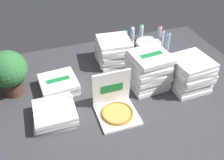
{
  "coord_description": "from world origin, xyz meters",
  "views": [
    {
      "loc": [
        -0.71,
        -1.89,
        1.8
      ],
      "look_at": [
        -0.03,
        0.1,
        0.14
      ],
      "focal_mm": 40.25,
      "sensor_mm": 36.0,
      "label": 1
    }
  ],
  "objects_px": {
    "water_bottle_0": "(162,39)",
    "water_bottle_4": "(168,41)",
    "water_bottle_5": "(159,34)",
    "open_pizza_box": "(116,106)",
    "pizza_stack_center_near": "(148,70)",
    "water_bottle_3": "(132,36)",
    "water_bottle_2": "(141,33)",
    "pizza_stack_left_near": "(190,74)",
    "water_bottle_6": "(125,40)",
    "pizza_stack_right_near": "(55,113)",
    "pizza_stack_center_far": "(59,84)",
    "pizza_stack_left_far": "(114,51)",
    "ice_bucket": "(148,46)",
    "potted_plant": "(9,71)",
    "water_bottle_1": "(131,49)"
  },
  "relations": [
    {
      "from": "pizza_stack_center_near",
      "to": "pizza_stack_left_far",
      "type": "bearing_deg",
      "value": 110.1
    },
    {
      "from": "pizza_stack_center_near",
      "to": "water_bottle_3",
      "type": "height_order",
      "value": "pizza_stack_center_near"
    },
    {
      "from": "water_bottle_1",
      "to": "water_bottle_6",
      "type": "height_order",
      "value": "same"
    },
    {
      "from": "water_bottle_2",
      "to": "water_bottle_5",
      "type": "distance_m",
      "value": 0.25
    },
    {
      "from": "water_bottle_2",
      "to": "water_bottle_6",
      "type": "xyz_separation_m",
      "value": [
        -0.28,
        -0.09,
        0.0
      ]
    },
    {
      "from": "open_pizza_box",
      "to": "water_bottle_5",
      "type": "height_order",
      "value": "open_pizza_box"
    },
    {
      "from": "water_bottle_2",
      "to": "water_bottle_4",
      "type": "xyz_separation_m",
      "value": [
        0.24,
        -0.33,
        0.0
      ]
    },
    {
      "from": "open_pizza_box",
      "to": "water_bottle_4",
      "type": "relative_size",
      "value": 1.61
    },
    {
      "from": "open_pizza_box",
      "to": "pizza_stack_left_near",
      "type": "height_order",
      "value": "open_pizza_box"
    },
    {
      "from": "pizza_stack_right_near",
      "to": "water_bottle_1",
      "type": "bearing_deg",
      "value": 35.25
    },
    {
      "from": "pizza_stack_center_near",
      "to": "water_bottle_4",
      "type": "distance_m",
      "value": 0.86
    },
    {
      "from": "water_bottle_0",
      "to": "potted_plant",
      "type": "bearing_deg",
      "value": -169.47
    },
    {
      "from": "water_bottle_0",
      "to": "water_bottle_1",
      "type": "bearing_deg",
      "value": -167.21
    },
    {
      "from": "open_pizza_box",
      "to": "water_bottle_1",
      "type": "xyz_separation_m",
      "value": [
        0.52,
        0.89,
        0.04
      ]
    },
    {
      "from": "ice_bucket",
      "to": "water_bottle_1",
      "type": "height_order",
      "value": "water_bottle_1"
    },
    {
      "from": "open_pizza_box",
      "to": "ice_bucket",
      "type": "distance_m",
      "value": 1.25
    },
    {
      "from": "pizza_stack_right_near",
      "to": "water_bottle_3",
      "type": "height_order",
      "value": "water_bottle_3"
    },
    {
      "from": "water_bottle_0",
      "to": "water_bottle_2",
      "type": "height_order",
      "value": "same"
    },
    {
      "from": "open_pizza_box",
      "to": "water_bottle_2",
      "type": "xyz_separation_m",
      "value": [
        0.82,
        1.24,
        0.04
      ]
    },
    {
      "from": "pizza_stack_center_near",
      "to": "water_bottle_1",
      "type": "xyz_separation_m",
      "value": [
        0.05,
        0.59,
        -0.08
      ]
    },
    {
      "from": "water_bottle_3",
      "to": "water_bottle_6",
      "type": "xyz_separation_m",
      "value": [
        -0.13,
        -0.06,
        0.0
      ]
    },
    {
      "from": "pizza_stack_left_far",
      "to": "ice_bucket",
      "type": "bearing_deg",
      "value": 11.21
    },
    {
      "from": "pizza_stack_left_far",
      "to": "water_bottle_2",
      "type": "relative_size",
      "value": 1.72
    },
    {
      "from": "pizza_stack_left_far",
      "to": "open_pizza_box",
      "type": "bearing_deg",
      "value": -107.75
    },
    {
      "from": "pizza_stack_left_far",
      "to": "pizza_stack_center_far",
      "type": "bearing_deg",
      "value": -157.28
    },
    {
      "from": "pizza_stack_center_near",
      "to": "open_pizza_box",
      "type": "bearing_deg",
      "value": -148.57
    },
    {
      "from": "pizza_stack_left_far",
      "to": "water_bottle_0",
      "type": "bearing_deg",
      "value": 11.26
    },
    {
      "from": "pizza_stack_left_near",
      "to": "water_bottle_3",
      "type": "height_order",
      "value": "pizza_stack_left_near"
    },
    {
      "from": "water_bottle_0",
      "to": "water_bottle_4",
      "type": "relative_size",
      "value": 1.0
    },
    {
      "from": "water_bottle_0",
      "to": "water_bottle_5",
      "type": "xyz_separation_m",
      "value": [
        0.03,
        0.13,
        0.0
      ]
    },
    {
      "from": "pizza_stack_center_far",
      "to": "pizza_stack_left_near",
      "type": "bearing_deg",
      "value": -17.04
    },
    {
      "from": "pizza_stack_center_near",
      "to": "water_bottle_5",
      "type": "xyz_separation_m",
      "value": [
        0.57,
        0.83,
        -0.08
      ]
    },
    {
      "from": "water_bottle_6",
      "to": "water_bottle_1",
      "type": "bearing_deg",
      "value": -92.64
    },
    {
      "from": "water_bottle_0",
      "to": "water_bottle_5",
      "type": "height_order",
      "value": "same"
    },
    {
      "from": "water_bottle_3",
      "to": "water_bottle_4",
      "type": "bearing_deg",
      "value": -36.36
    },
    {
      "from": "open_pizza_box",
      "to": "pizza_stack_right_near",
      "type": "height_order",
      "value": "open_pizza_box"
    },
    {
      "from": "water_bottle_2",
      "to": "pizza_stack_right_near",
      "type": "bearing_deg",
      "value": -141.04
    },
    {
      "from": "water_bottle_4",
      "to": "potted_plant",
      "type": "xyz_separation_m",
      "value": [
        -2.0,
        -0.28,
        0.17
      ]
    },
    {
      "from": "pizza_stack_center_far",
      "to": "water_bottle_5",
      "type": "distance_m",
      "value": 1.62
    },
    {
      "from": "ice_bucket",
      "to": "water_bottle_1",
      "type": "bearing_deg",
      "value": -166.14
    },
    {
      "from": "pizza_stack_left_far",
      "to": "pizza_stack_left_near",
      "type": "bearing_deg",
      "value": -49.68
    },
    {
      "from": "pizza_stack_left_near",
      "to": "water_bottle_6",
      "type": "xyz_separation_m",
      "value": [
        -0.36,
        1.02,
        -0.06
      ]
    },
    {
      "from": "pizza_stack_left_far",
      "to": "pizza_stack_center_near",
      "type": "bearing_deg",
      "value": -69.9
    },
    {
      "from": "open_pizza_box",
      "to": "ice_bucket",
      "type": "xyz_separation_m",
      "value": [
        0.8,
        0.95,
        -0.01
      ]
    },
    {
      "from": "water_bottle_2",
      "to": "water_bottle_4",
      "type": "bearing_deg",
      "value": -53.39
    },
    {
      "from": "pizza_stack_center_near",
      "to": "water_bottle_5",
      "type": "relative_size",
      "value": 1.7
    },
    {
      "from": "open_pizza_box",
      "to": "potted_plant",
      "type": "relative_size",
      "value": 0.81
    },
    {
      "from": "pizza_stack_center_near",
      "to": "pizza_stack_right_near",
      "type": "distance_m",
      "value": 1.08
    },
    {
      "from": "pizza_stack_right_near",
      "to": "water_bottle_5",
      "type": "xyz_separation_m",
      "value": [
        1.62,
        1.01,
        0.05
      ]
    },
    {
      "from": "pizza_stack_center_far",
      "to": "pizza_stack_right_near",
      "type": "xyz_separation_m",
      "value": [
        -0.1,
        -0.43,
        -0.0
      ]
    }
  ]
}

